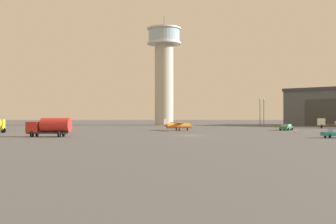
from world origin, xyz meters
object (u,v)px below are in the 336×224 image
at_px(light_post_west, 264,110).
at_px(control_tower, 164,67).
at_px(truck_flatbed_white, 326,123).
at_px(truck_fuel_tanker_red, 50,126).
at_px(airplane_orange, 178,125).
at_px(light_post_east, 260,109).
at_px(traffic_cone_near_left, 295,131).
at_px(car_green, 286,127).

bearing_deg(light_post_west, control_tower, 142.89).
bearing_deg(truck_flatbed_white, truck_fuel_tanker_red, 51.57).
height_order(airplane_orange, light_post_east, light_post_east).
height_order(light_post_west, traffic_cone_near_left, light_post_west).
bearing_deg(car_green, light_post_east, -149.79).
xyz_separation_m(car_green, traffic_cone_near_left, (-1.56, -11.89, -0.44)).
distance_m(truck_flatbed_white, light_post_east, 21.41).
bearing_deg(truck_fuel_tanker_red, traffic_cone_near_left, -156.78).
bearing_deg(light_post_east, traffic_cone_near_left, -93.06).
relative_size(control_tower, traffic_cone_near_left, 59.59).
relative_size(light_post_west, light_post_east, 0.96).
distance_m(control_tower, airplane_orange, 50.71).
height_order(airplane_orange, traffic_cone_near_left, airplane_orange).
bearing_deg(light_post_west, light_post_east, 86.75).
height_order(control_tower, truck_fuel_tanker_red, control_tower).
distance_m(light_post_west, light_post_east, 6.79).
xyz_separation_m(airplane_orange, truck_flatbed_white, (38.66, 16.29, 0.03)).
height_order(airplane_orange, truck_flatbed_white, airplane_orange).
height_order(truck_fuel_tanker_red, light_post_west, light_post_west).
bearing_deg(airplane_orange, light_post_east, 33.08).
xyz_separation_m(control_tower, truck_fuel_tanker_red, (-16.78, -72.22, -17.94)).
distance_m(truck_flatbed_white, light_post_west, 17.23).
bearing_deg(truck_fuel_tanker_red, car_green, -145.08).
height_order(truck_flatbed_white, light_post_east, light_post_east).
bearing_deg(light_post_east, control_tower, 152.90).
height_order(truck_flatbed_white, light_post_west, light_post_west).
bearing_deg(airplane_orange, traffic_cone_near_left, -42.20).
bearing_deg(light_post_east, truck_flatbed_white, -49.52).
xyz_separation_m(light_post_east, traffic_cone_near_left, (-2.24, -41.96, -4.74)).
relative_size(control_tower, airplane_orange, 4.23).
xyz_separation_m(light_post_west, traffic_cone_near_left, (-1.86, -35.19, -4.57)).
bearing_deg(truck_fuel_tanker_red, light_post_east, -124.88).
distance_m(control_tower, truck_fuel_tanker_red, 76.28).
distance_m(airplane_orange, light_post_west, 35.65).
xyz_separation_m(control_tower, light_post_west, (28.49, -21.55, -14.73)).
bearing_deg(truck_flatbed_white, traffic_cone_near_left, 75.10).
bearing_deg(traffic_cone_near_left, car_green, 82.53).
height_order(car_green, light_post_east, light_post_east).
height_order(truck_fuel_tanker_red, light_post_east, light_post_east).
relative_size(airplane_orange, truck_flatbed_white, 1.24).
distance_m(truck_fuel_tanker_red, light_post_west, 68.02).
height_order(control_tower, light_post_east, control_tower).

